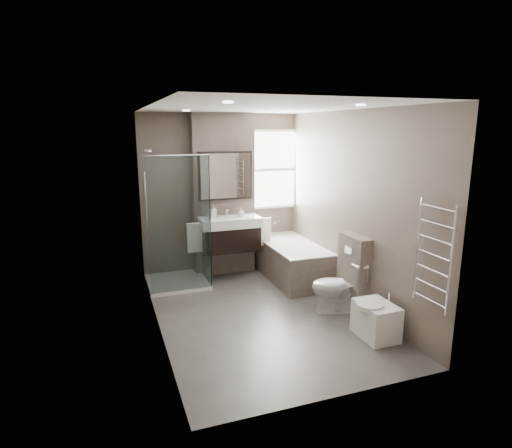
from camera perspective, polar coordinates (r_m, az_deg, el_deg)
name	(u,v)px	position (r m, az deg, el deg)	size (l,w,h in m)	color
room	(261,216)	(5.30, 0.71, 1.11)	(2.70, 3.90, 2.70)	#4B4745
vanity_pier	(223,195)	(6.96, -4.41, 3.87)	(1.00, 0.25, 2.60)	#61564C
vanity	(230,233)	(6.74, -3.54, -1.26)	(0.95, 0.47, 0.66)	black
mirror_cabinet	(225,176)	(6.76, -4.09, 6.44)	(0.86, 0.08, 0.76)	black
towel_left	(195,238)	(6.60, -8.16, -1.86)	(0.24, 0.06, 0.44)	white
towel_right	(263,232)	(6.90, 0.98, -1.09)	(0.24, 0.06, 0.44)	white
shower_enclosure	(184,255)	(6.57, -9.64, -4.04)	(0.90, 0.90, 2.00)	white
bathtub	(291,259)	(6.87, 4.72, -4.69)	(0.75, 1.60, 0.57)	#61564C
window	(272,170)	(7.30, 2.21, 7.27)	(0.98, 0.06, 1.33)	white
toilet	(338,286)	(5.74, 10.86, -8.15)	(0.39, 0.68, 0.69)	white
cistern_box	(353,272)	(5.82, 12.87, -6.30)	(0.19, 0.55, 1.00)	#61564C
bidet	(376,320)	(5.21, 15.66, -12.16)	(0.44, 0.51, 0.53)	white
towel_radiator	(434,255)	(4.65, 22.62, -3.84)	(0.03, 0.49, 1.10)	silver
soap_bottle_a	(213,211)	(6.66, -5.74, 1.70)	(0.09, 0.09, 0.20)	white
soap_bottle_b	(241,212)	(6.76, -2.02, 1.62)	(0.10, 0.10, 0.13)	white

